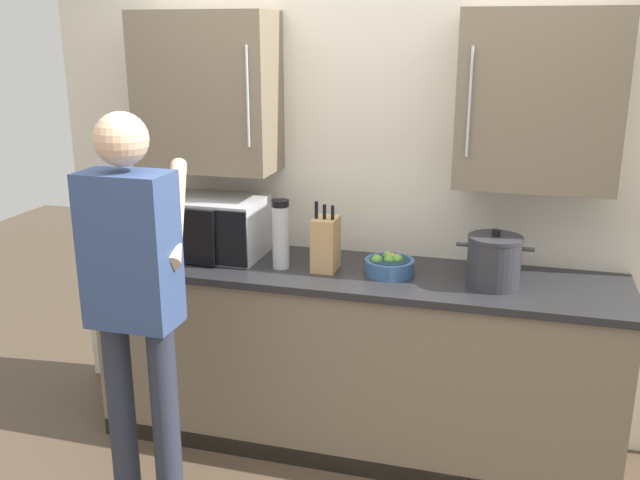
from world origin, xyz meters
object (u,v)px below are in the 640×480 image
(knife_block, at_px, (326,244))
(stock_pot, at_px, (494,261))
(thermos_flask, at_px, (281,234))
(person_figure, at_px, (134,291))
(fruit_bowl, at_px, (389,265))
(microwave_oven, at_px, (203,226))

(knife_block, relative_size, stock_pot, 1.00)
(stock_pot, relative_size, thermos_flask, 1.01)
(thermos_flask, xyz_separation_m, person_figure, (-0.35, -0.74, -0.05))
(stock_pot, height_order, person_figure, person_figure)
(fruit_bowl, distance_m, person_figure, 1.17)
(microwave_oven, bearing_deg, knife_block, -5.40)
(person_figure, bearing_deg, fruit_bowl, 42.80)
(microwave_oven, xyz_separation_m, thermos_flask, (0.44, -0.09, 0.02))
(microwave_oven, relative_size, fruit_bowl, 2.40)
(microwave_oven, height_order, fruit_bowl, microwave_oven)
(knife_block, bearing_deg, thermos_flask, -172.08)
(knife_block, xyz_separation_m, stock_pot, (0.77, -0.01, -0.01))
(stock_pot, relative_size, person_figure, 0.19)
(stock_pot, bearing_deg, person_figure, -150.16)
(person_figure, bearing_deg, microwave_oven, 96.49)
(fruit_bowl, relative_size, person_figure, 0.13)
(microwave_oven, distance_m, knife_block, 0.65)
(fruit_bowl, bearing_deg, stock_pot, -4.16)
(fruit_bowl, height_order, thermos_flask, thermos_flask)
(microwave_oven, relative_size, stock_pot, 1.66)
(knife_block, relative_size, fruit_bowl, 1.45)
(microwave_oven, bearing_deg, stock_pot, -3.02)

